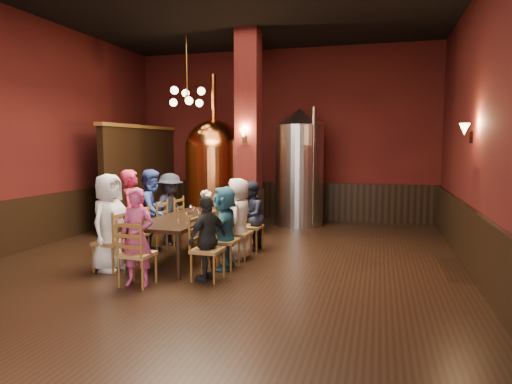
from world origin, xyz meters
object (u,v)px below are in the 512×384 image
(person_0, at_px, (109,222))
(copper_kettle, at_px, (214,171))
(dining_table, at_px, (186,221))
(person_2, at_px, (153,211))
(steel_vessel, at_px, (299,167))
(person_1, at_px, (133,215))
(rose_vase, at_px, (206,197))

(person_0, bearing_deg, copper_kettle, 0.79)
(dining_table, bearing_deg, person_2, 158.78)
(dining_table, relative_size, person_0, 1.57)
(steel_vessel, bearing_deg, person_1, -117.33)
(person_0, height_order, steel_vessel, steel_vessel)
(person_0, distance_m, rose_vase, 2.16)
(person_2, bearing_deg, person_0, 178.17)
(person_1, xyz_separation_m, steel_vessel, (2.18, 4.21, 0.65))
(person_0, relative_size, person_1, 0.98)
(dining_table, xyz_separation_m, person_1, (-0.86, -0.29, 0.10))
(person_2, bearing_deg, person_1, 178.17)
(person_2, relative_size, rose_vase, 4.08)
(person_0, relative_size, steel_vessel, 0.54)
(steel_vessel, bearing_deg, person_2, -121.14)
(person_2, bearing_deg, rose_vase, -51.36)
(dining_table, bearing_deg, steel_vessel, 74.11)
(rose_vase, bearing_deg, person_1, -123.18)
(person_0, height_order, person_2, person_0)
(person_1, height_order, rose_vase, person_1)
(person_1, xyz_separation_m, rose_vase, (0.85, 1.29, 0.21))
(person_0, xyz_separation_m, steel_vessel, (2.21, 4.88, 0.67))
(copper_kettle, distance_m, steel_vessel, 2.11)
(dining_table, relative_size, steel_vessel, 0.85)
(copper_kettle, bearing_deg, person_1, -92.38)
(person_1, height_order, steel_vessel, steel_vessel)
(person_2, distance_m, copper_kettle, 3.02)
(steel_vessel, bearing_deg, person_0, -114.34)
(rose_vase, bearing_deg, dining_table, -88.92)
(person_0, height_order, person_1, person_1)
(person_0, bearing_deg, person_1, 0.59)
(copper_kettle, bearing_deg, steel_vessel, 16.16)
(dining_table, bearing_deg, rose_vase, 93.70)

